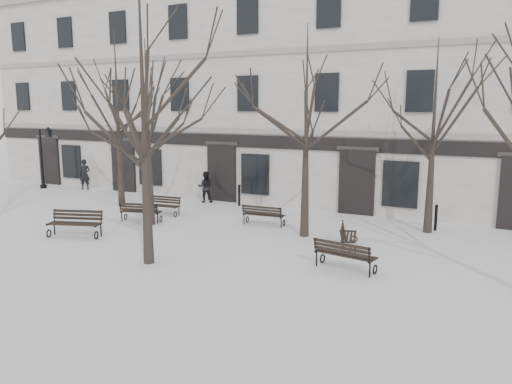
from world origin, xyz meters
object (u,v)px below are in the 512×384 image
Objects in this scene: bench_4 at (263,214)px; lamp_post at (44,153)px; tree_2 at (142,74)px; bench_1 at (140,211)px; tree_1 at (147,111)px; bench_2 at (344,254)px; bench_3 at (162,205)px; bench_5 at (347,235)px; bench_0 at (75,222)px.

lamp_post is (-15.58, 2.50, 1.63)m from bench_4.
tree_2 is 2.52× the size of lamp_post.
bench_1 is 5.17m from bench_4.
bench_2 is (8.85, -2.07, -4.11)m from tree_1.
tree_1 is at bearing -73.91° from bench_3.
tree_1 reaches higher than bench_5.
bench_2 reaches higher than bench_3.
tree_1 reaches higher than bench_2.
bench_1 is (-3.89, 4.23, -5.24)m from tree_2.
tree_1 reaches higher than bench_4.
bench_5 is (4.94, 4.47, -5.27)m from tree_2.
lamp_post is at bearing 149.76° from tree_2.
lamp_post is (-20.21, 6.46, 1.60)m from bench_2.
tree_2 is 4.79× the size of bench_2.
lamp_post is at bearing -7.90° from bench_2.
tree_2 is 5.22× the size of bench_4.
bench_3 is at bearing -1.87° from bench_4.
tree_2 is 8.50m from bench_5.
bench_3 is at bearing -102.47° from bench_1.
bench_5 is at bearing 42.12° from tree_2.
lamp_post reaches higher than bench_2.
bench_0 is 12.57m from lamp_post.
bench_0 reaches higher than bench_2.
tree_2 is at bearing -30.24° from lamp_post.
tree_1 is 2.04× the size of lamp_post.
tree_2 is at bearing 117.62° from bench_5.
tree_1 is 4.44× the size of bench_5.
tree_1 is at bearing -21.12° from lamp_post.
lamp_post is at bearing 63.81° from bench_5.
lamp_post is (-10.65, 2.74, 1.64)m from bench_3.
lamp_post reaches higher than bench_4.
bench_2 is at bearing 134.82° from bench_4.
bench_2 is (10.06, 0.79, -0.03)m from bench_0.
bench_5 is at bearing 165.99° from bench_1.
bench_1 is at bearing 132.57° from tree_2.
bench_2 is 0.53× the size of lamp_post.
bench_3 is at bearing 124.48° from tree_2.
bench_5 is at bearing 2.36° from tree_1.
tree_1 is 9.21m from bench_5.
bench_3 is at bearing 64.42° from bench_0.
bench_4 is at bearing -9.11° from lamp_post.
tree_1 is at bearing 155.24° from bench_1.
bench_2 is 1.15× the size of bench_5.
bench_1 is 0.49× the size of lamp_post.
bench_2 is at bearing 20.23° from tree_2.
bench_4 is 4.27m from bench_5.
tree_2 is 5.12× the size of bench_1.
lamp_post is at bearing 158.36° from bench_3.
bench_5 is 20.05m from lamp_post.
bench_4 is at bearing -175.30° from bench_1.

